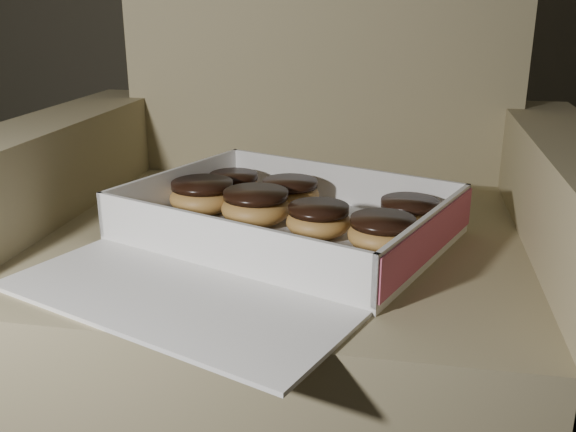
{
  "coord_description": "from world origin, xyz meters",
  "views": [
    {
      "loc": [
        -0.22,
        -0.11,
        0.68
      ],
      "look_at": [
        -0.37,
        0.66,
        0.41
      ],
      "focal_mm": 40.0,
      "sensor_mm": 36.0,
      "label": 1
    }
  ],
  "objects": [
    {
      "name": "crumb_c",
      "position": [
        -0.41,
        0.55,
        0.4
      ],
      "size": [
        0.01,
        0.01,
        0.0
      ],
      "primitive_type": "ellipsoid",
      "color": "black",
      "rests_on": "bakery_box"
    },
    {
      "name": "crumb_a",
      "position": [
        -0.34,
        0.53,
        0.4
      ],
      "size": [
        0.01,
        0.01,
        0.0
      ],
      "primitive_type": "ellipsoid",
      "color": "black",
      "rests_on": "bakery_box"
    },
    {
      "name": "donut_e",
      "position": [
        -0.24,
        0.61,
        0.42
      ],
      "size": [
        0.08,
        0.08,
        0.04
      ],
      "color": "#BD9242",
      "rests_on": "bakery_box"
    },
    {
      "name": "donut_d",
      "position": [
        -0.38,
        0.75,
        0.42
      ],
      "size": [
        0.08,
        0.08,
        0.04
      ],
      "color": "#BD9242",
      "rests_on": "bakery_box"
    },
    {
      "name": "donut_f",
      "position": [
        -0.47,
        0.78,
        0.42
      ],
      "size": [
        0.08,
        0.08,
        0.04
      ],
      "color": "#BD9242",
      "rests_on": "bakery_box"
    },
    {
      "name": "donut_c",
      "position": [
        -0.32,
        0.65,
        0.42
      ],
      "size": [
        0.08,
        0.08,
        0.04
      ],
      "color": "#BD9242",
      "rests_on": "bakery_box"
    },
    {
      "name": "crumb_b",
      "position": [
        -0.33,
        0.56,
        0.4
      ],
      "size": [
        0.01,
        0.01,
        0.0
      ],
      "primitive_type": "ellipsoid",
      "color": "black",
      "rests_on": "bakery_box"
    },
    {
      "name": "donut_g",
      "position": [
        -0.5,
        0.71,
        0.42
      ],
      "size": [
        0.09,
        0.09,
        0.05
      ],
      "color": "#BD9242",
      "rests_on": "bakery_box"
    },
    {
      "name": "bakery_box",
      "position": [
        -0.38,
        0.62,
        0.4
      ],
      "size": [
        0.52,
        0.55,
        0.07
      ],
      "rotation": [
        0.0,
        0.0,
        -0.38
      ],
      "color": "white",
      "rests_on": "armchair"
    },
    {
      "name": "donut_a",
      "position": [
        -0.41,
        0.68,
        0.42
      ],
      "size": [
        0.09,
        0.09,
        0.05
      ],
      "color": "#BD9242",
      "rests_on": "bakery_box"
    },
    {
      "name": "donut_b",
      "position": [
        -0.21,
        0.69,
        0.42
      ],
      "size": [
        0.08,
        0.08,
        0.04
      ],
      "color": "#BD9242",
      "rests_on": "bakery_box"
    },
    {
      "name": "armchair",
      "position": [
        -0.37,
        0.76,
        0.27
      ],
      "size": [
        0.83,
        0.7,
        0.86
      ],
      "color": "#9A8E62",
      "rests_on": "floor"
    }
  ]
}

